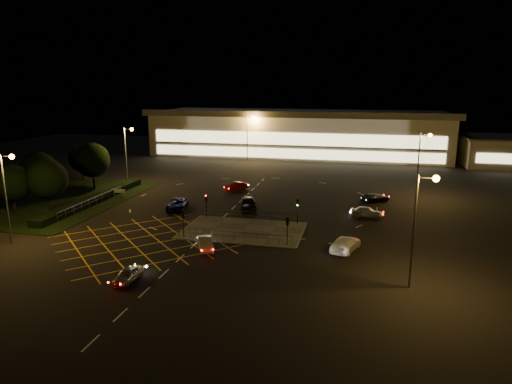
% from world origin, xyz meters
% --- Properties ---
extents(ground, '(180.00, 180.00, 0.00)m').
position_xyz_m(ground, '(0.00, 0.00, 0.00)').
color(ground, black).
rests_on(ground, ground).
extents(pedestrian_island, '(14.00, 9.00, 0.12)m').
position_xyz_m(pedestrian_island, '(2.00, -2.00, 0.06)').
color(pedestrian_island, '#4C4944').
rests_on(pedestrian_island, ground).
extents(grass_verge, '(18.00, 30.00, 0.08)m').
position_xyz_m(grass_verge, '(-28.00, 6.00, 0.04)').
color(grass_verge, black).
rests_on(grass_verge, ground).
extents(hedge, '(2.00, 26.00, 1.00)m').
position_xyz_m(hedge, '(-23.00, 6.00, 0.50)').
color(hedge, black).
rests_on(hedge, ground).
extents(supermarket, '(72.00, 26.50, 10.50)m').
position_xyz_m(supermarket, '(0.00, 61.95, 5.31)').
color(supermarket, beige).
rests_on(supermarket, ground).
extents(retail_unit_a, '(18.80, 14.80, 6.35)m').
position_xyz_m(retail_unit_a, '(46.00, 53.97, 3.21)').
color(retail_unit_a, beige).
rests_on(retail_unit_a, ground).
extents(streetlight_sw, '(1.78, 0.56, 10.03)m').
position_xyz_m(streetlight_sw, '(-21.56, -12.00, 6.56)').
color(streetlight_sw, slate).
rests_on(streetlight_sw, ground).
extents(streetlight_se, '(1.78, 0.56, 10.03)m').
position_xyz_m(streetlight_se, '(20.44, -14.00, 6.56)').
color(streetlight_se, slate).
rests_on(streetlight_se, ground).
extents(streetlight_nw, '(1.78, 0.56, 10.03)m').
position_xyz_m(streetlight_nw, '(-23.56, 18.00, 6.56)').
color(streetlight_nw, slate).
rests_on(streetlight_nw, ground).
extents(streetlight_ne, '(1.78, 0.56, 10.03)m').
position_xyz_m(streetlight_ne, '(24.44, 20.00, 6.56)').
color(streetlight_ne, slate).
rests_on(streetlight_ne, ground).
extents(streetlight_far_left, '(1.78, 0.56, 10.03)m').
position_xyz_m(streetlight_far_left, '(-9.56, 48.00, 6.56)').
color(streetlight_far_left, slate).
rests_on(streetlight_far_left, ground).
extents(streetlight_far_right, '(1.78, 0.56, 10.03)m').
position_xyz_m(streetlight_far_right, '(30.44, 50.00, 6.56)').
color(streetlight_far_right, slate).
rests_on(streetlight_far_right, ground).
extents(signal_sw, '(0.28, 0.30, 3.15)m').
position_xyz_m(signal_sw, '(-4.00, -5.99, 2.37)').
color(signal_sw, black).
rests_on(signal_sw, pedestrian_island).
extents(signal_se, '(0.28, 0.30, 3.15)m').
position_xyz_m(signal_se, '(8.00, -5.99, 2.37)').
color(signal_se, black).
rests_on(signal_se, pedestrian_island).
extents(signal_nw, '(0.28, 0.30, 3.15)m').
position_xyz_m(signal_nw, '(-4.00, 1.99, 2.37)').
color(signal_nw, black).
rests_on(signal_nw, pedestrian_island).
extents(signal_ne, '(0.28, 0.30, 3.15)m').
position_xyz_m(signal_ne, '(8.00, 1.99, 2.37)').
color(signal_ne, black).
rests_on(signal_ne, pedestrian_island).
extents(tree_a, '(5.04, 5.04, 6.86)m').
position_xyz_m(tree_a, '(-30.00, -2.00, 4.33)').
color(tree_a, black).
rests_on(tree_a, ground).
extents(tree_b, '(5.40, 5.40, 7.35)m').
position_xyz_m(tree_b, '(-32.00, 6.00, 4.64)').
color(tree_b, black).
rests_on(tree_b, ground).
extents(tree_c, '(5.76, 5.76, 7.84)m').
position_xyz_m(tree_c, '(-28.00, 14.00, 4.95)').
color(tree_c, black).
rests_on(tree_c, ground).
extents(tree_d, '(4.68, 4.68, 6.37)m').
position_xyz_m(tree_d, '(-34.00, 20.00, 4.02)').
color(tree_d, black).
rests_on(tree_d, ground).
extents(tree_e, '(5.40, 5.40, 7.35)m').
position_xyz_m(tree_e, '(-26.00, 0.00, 4.64)').
color(tree_e, black).
rests_on(tree_e, ground).
extents(car_near_silver, '(1.73, 3.73, 1.24)m').
position_xyz_m(car_near_silver, '(-4.43, -18.23, 0.62)').
color(car_near_silver, '#B4B6BC').
rests_on(car_near_silver, ground).
extents(car_queue_white, '(2.94, 4.20, 1.31)m').
position_xyz_m(car_queue_white, '(-0.35, -9.00, 0.66)').
color(car_queue_white, '#BCBCBC').
rests_on(car_queue_white, ground).
extents(car_left_blue, '(3.46, 5.74, 1.49)m').
position_xyz_m(car_left_blue, '(-9.43, 5.22, 0.74)').
color(car_left_blue, '#0B0D43').
rests_on(car_left_blue, ground).
extents(car_far_dkgrey, '(3.58, 5.72, 1.54)m').
position_xyz_m(car_far_dkgrey, '(0.22, 7.74, 0.77)').
color(car_far_dkgrey, black).
rests_on(car_far_dkgrey, ground).
extents(car_right_silver, '(4.25, 1.96, 1.41)m').
position_xyz_m(car_right_silver, '(16.53, 7.41, 0.70)').
color(car_right_silver, silver).
rests_on(car_right_silver, ground).
extents(car_circ_red, '(3.46, 4.09, 1.32)m').
position_xyz_m(car_circ_red, '(-4.53, 18.71, 0.66)').
color(car_circ_red, maroon).
rests_on(car_circ_red, ground).
extents(car_east_grey, '(4.81, 4.37, 1.25)m').
position_xyz_m(car_east_grey, '(17.83, 16.07, 0.62)').
color(car_east_grey, black).
rests_on(car_east_grey, ground).
extents(car_approach_white, '(3.60, 5.61, 1.51)m').
position_xyz_m(car_approach_white, '(14.24, -5.98, 0.76)').
color(car_approach_white, silver).
rests_on(car_approach_white, ground).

